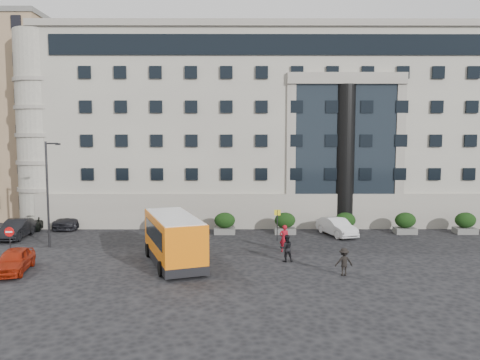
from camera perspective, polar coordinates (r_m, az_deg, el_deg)
The scene contains 23 objects.
ground at distance 33.13m, azimuth -4.37°, elevation -9.32°, with size 120.00×120.00×0.00m, color black.
civic_building at distance 54.09m, azimuth 3.66°, elevation 5.98°, with size 44.00×24.00×18.00m, color gray.
entrance_column at distance 43.39m, azimuth 12.63°, elevation 2.73°, with size 1.80×1.80×13.00m, color black.
apartment_far at distance 75.93m, azimuth -23.14°, elevation 6.88°, with size 13.00×13.00×22.00m, color brown.
hedge_a at distance 40.95m, azimuth -9.19°, elevation -5.21°, with size 1.80×1.26×1.84m.
hedge_b at distance 40.47m, azimuth -1.87°, elevation -5.27°, with size 1.80×1.26×1.84m.
hedge_c at distance 40.66m, azimuth 5.51°, elevation -5.24°, with size 1.80×1.26×1.84m.
hedge_d at distance 41.49m, azimuth 12.70°, elevation -5.13°, with size 1.80×1.26×1.84m.
hedge_e at distance 42.95m, azimuth 19.50°, elevation -4.96°, with size 1.80×1.26×1.84m.
hedge_f at distance 44.97m, azimuth 25.77°, elevation -4.73°, with size 1.80×1.26×1.84m.
street_lamp at distance 37.99m, azimuth -22.34°, elevation -1.12°, with size 1.16×0.18×8.00m.
bus_stop_sign at distance 37.69m, azimuth 4.57°, elevation -4.83°, with size 0.50×0.08×2.52m.
no_entry_sign at distance 35.18m, azimuth -26.28°, elevation -6.23°, with size 0.64×0.16×2.32m.
minibus at distance 31.20m, azimuth -8.07°, elevation -6.94°, with size 5.10×8.14×3.21m.
red_truck at distance 50.74m, azimuth -19.36°, elevation -2.79°, with size 3.60×5.77×2.88m.
parked_car_a at distance 32.44m, azimuth -25.85°, elevation -8.82°, with size 1.73×4.31×1.47m, color #9A200B.
parked_car_b at distance 42.92m, azimuth -25.58°, elevation -5.39°, with size 1.64×4.70×1.55m, color black.
parked_car_c at distance 46.21m, azimuth -19.81°, elevation -4.46°, with size 2.15×5.30×1.54m, color black.
parked_car_d at distance 46.52m, azimuth -23.87°, elevation -4.70°, with size 2.10×4.56×1.27m, color black.
white_taxi at distance 40.57m, azimuth 11.71°, elevation -5.61°, with size 1.59×4.56×1.50m, color silver.
pedestrian_a at distance 34.38m, azimuth 5.42°, elevation -7.09°, with size 0.72×0.47×1.98m, color maroon.
pedestrian_b at distance 31.77m, azimuth 5.67°, elevation -8.28°, with size 0.88×0.69×1.82m, color black.
pedestrian_c at distance 29.27m, azimuth 12.55°, elevation -9.71°, with size 1.08×0.62×1.68m, color black.
Camera 1 is at (2.37, -31.97, 8.36)m, focal length 35.00 mm.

